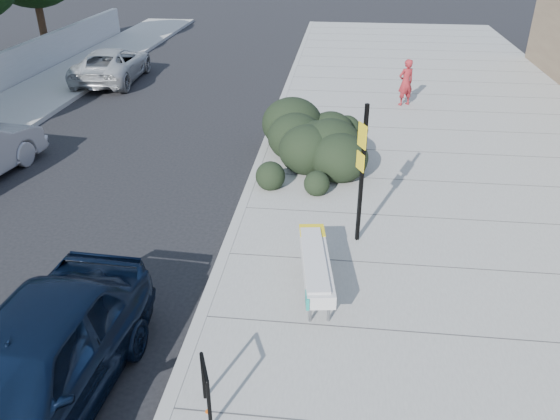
{
  "coord_description": "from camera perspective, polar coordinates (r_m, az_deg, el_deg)",
  "views": [
    {
      "loc": [
        2.2,
        -7.17,
        6.2
      ],
      "look_at": [
        1.1,
        2.41,
        1.0
      ],
      "focal_mm": 35.0,
      "sensor_mm": 36.0,
      "label": 1
    }
  ],
  "objects": [
    {
      "name": "ground",
      "position": [
        9.73,
        -8.23,
        -11.59
      ],
      "size": [
        120.0,
        120.0,
        0.0
      ],
      "primitive_type": "plane",
      "color": "black",
      "rests_on": "ground"
    },
    {
      "name": "sidewalk_near",
      "position": [
        14.05,
        19.85,
        0.67
      ],
      "size": [
        11.2,
        50.0,
        0.15
      ],
      "primitive_type": "cube",
      "color": "gray",
      "rests_on": "ground"
    },
    {
      "name": "sign_post",
      "position": [
        10.95,
        8.53,
        4.41
      ],
      "size": [
        0.18,
        0.32,
        2.97
      ],
      "rotation": [
        0.0,
        0.0,
        0.43
      ],
      "color": "black",
      "rests_on": "sidewalk_near"
    },
    {
      "name": "pedestrian",
      "position": [
        20.52,
        13.01,
        12.87
      ],
      "size": [
        0.72,
        0.64,
        1.65
      ],
      "primitive_type": "imported",
      "rotation": [
        0.0,
        0.0,
        3.65
      ],
      "color": "maroon",
      "rests_on": "sidewalk_near"
    },
    {
      "name": "suv_silver",
      "position": [
        24.86,
        -17.13,
        14.32
      ],
      "size": [
        2.6,
        5.09,
        1.38
      ],
      "primitive_type": "imported",
      "rotation": [
        0.0,
        0.0,
        3.21
      ],
      "color": "#ADB0B2",
      "rests_on": "ground"
    },
    {
      "name": "sedan_navy",
      "position": [
        8.34,
        -24.63,
        -14.98
      ],
      "size": [
        2.22,
        4.96,
        1.65
      ],
      "primitive_type": "imported",
      "rotation": [
        0.0,
        0.0,
        -0.06
      ],
      "color": "black",
      "rests_on": "ground"
    },
    {
      "name": "bench",
      "position": [
        9.85,
        3.74,
        -5.58
      ],
      "size": [
        0.79,
        2.43,
        0.71
      ],
      "rotation": [
        0.0,
        0.0,
        0.14
      ],
      "color": "gray",
      "rests_on": "sidewalk_near"
    },
    {
      "name": "curb_near",
      "position": [
        13.8,
        -3.3,
        1.98
      ],
      "size": [
        0.22,
        50.0,
        0.17
      ],
      "primitive_type": "cube",
      "color": "#9E9E99",
      "rests_on": "ground"
    },
    {
      "name": "hedge",
      "position": [
        15.13,
        3.54,
        7.99
      ],
      "size": [
        2.5,
        4.45,
        1.61
      ],
      "primitive_type": "ellipsoid",
      "rotation": [
        0.0,
        0.0,
        -0.08
      ],
      "color": "black",
      "rests_on": "sidewalk_near"
    },
    {
      "name": "bike_rack",
      "position": [
        7.74,
        -7.77,
        -17.64
      ],
      "size": [
        0.25,
        0.55,
        0.85
      ],
      "rotation": [
        0.0,
        0.0,
        0.38
      ],
      "color": "black",
      "rests_on": "sidewalk_near"
    }
  ]
}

